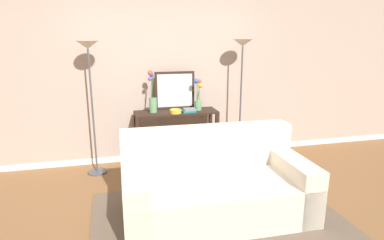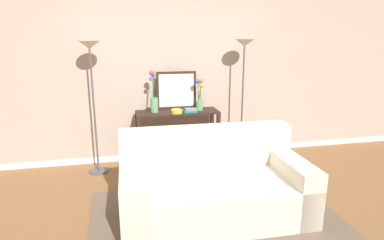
{
  "view_description": "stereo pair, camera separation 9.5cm",
  "coord_description": "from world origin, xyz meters",
  "px_view_note": "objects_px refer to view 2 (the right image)",
  "views": [
    {
      "loc": [
        -0.71,
        -2.78,
        1.83
      ],
      "look_at": [
        0.2,
        0.9,
        0.86
      ],
      "focal_mm": 30.29,
      "sensor_mm": 36.0,
      "label": 1
    },
    {
      "loc": [
        -0.62,
        -2.81,
        1.83
      ],
      "look_at": [
        0.2,
        0.9,
        0.86
      ],
      "focal_mm": 30.29,
      "sensor_mm": 36.0,
      "label": 2
    }
  ],
  "objects_px": {
    "console_table": "(178,128)",
    "floor_lamp_right": "(244,67)",
    "wall_mirror": "(176,90)",
    "book_row_under_console": "(153,162)",
    "vase_tall_flowers": "(154,98)",
    "couch": "(213,186)",
    "vase_short_flowers": "(200,96)",
    "book_stack": "(190,110)",
    "floor_lamp_left": "(91,71)",
    "fruit_bowl": "(177,111)"
  },
  "relations": [
    {
      "from": "console_table",
      "to": "floor_lamp_left",
      "type": "height_order",
      "value": "floor_lamp_left"
    },
    {
      "from": "floor_lamp_right",
      "to": "wall_mirror",
      "type": "distance_m",
      "value": 1.03
    },
    {
      "from": "couch",
      "to": "vase_short_flowers",
      "type": "height_order",
      "value": "vase_short_flowers"
    },
    {
      "from": "vase_tall_flowers",
      "to": "couch",
      "type": "bearing_deg",
      "value": -72.86
    },
    {
      "from": "couch",
      "to": "wall_mirror",
      "type": "bearing_deg",
      "value": 93.74
    },
    {
      "from": "floor_lamp_left",
      "to": "vase_short_flowers",
      "type": "bearing_deg",
      "value": 1.94
    },
    {
      "from": "vase_short_flowers",
      "to": "book_row_under_console",
      "type": "xyz_separation_m",
      "value": [
        -0.69,
        -0.0,
        -0.95
      ]
    },
    {
      "from": "vase_tall_flowers",
      "to": "floor_lamp_right",
      "type": "bearing_deg",
      "value": -2.89
    },
    {
      "from": "couch",
      "to": "vase_tall_flowers",
      "type": "relative_size",
      "value": 3.27
    },
    {
      "from": "wall_mirror",
      "to": "fruit_bowl",
      "type": "bearing_deg",
      "value": -99.44
    },
    {
      "from": "floor_lamp_left",
      "to": "book_row_under_console",
      "type": "distance_m",
      "value": 1.56
    },
    {
      "from": "floor_lamp_right",
      "to": "fruit_bowl",
      "type": "distance_m",
      "value": 1.16
    },
    {
      "from": "wall_mirror",
      "to": "book_row_under_console",
      "type": "xyz_separation_m",
      "value": [
        -0.38,
        -0.16,
        -1.03
      ]
    },
    {
      "from": "console_table",
      "to": "vase_tall_flowers",
      "type": "height_order",
      "value": "vase_tall_flowers"
    },
    {
      "from": "book_stack",
      "to": "wall_mirror",
      "type": "bearing_deg",
      "value": 120.23
    },
    {
      "from": "couch",
      "to": "floor_lamp_right",
      "type": "relative_size",
      "value": 1.06
    },
    {
      "from": "floor_lamp_right",
      "to": "vase_tall_flowers",
      "type": "distance_m",
      "value": 1.36
    },
    {
      "from": "wall_mirror",
      "to": "book_row_under_console",
      "type": "height_order",
      "value": "wall_mirror"
    },
    {
      "from": "wall_mirror",
      "to": "console_table",
      "type": "bearing_deg",
      "value": -95.97
    },
    {
      "from": "couch",
      "to": "book_stack",
      "type": "xyz_separation_m",
      "value": [
        0.05,
        1.35,
        0.53
      ]
    },
    {
      "from": "vase_short_flowers",
      "to": "fruit_bowl",
      "type": "height_order",
      "value": "vase_short_flowers"
    },
    {
      "from": "floor_lamp_right",
      "to": "vase_short_flowers",
      "type": "bearing_deg",
      "value": 175.55
    },
    {
      "from": "book_row_under_console",
      "to": "wall_mirror",
      "type": "bearing_deg",
      "value": 22.69
    },
    {
      "from": "vase_tall_flowers",
      "to": "book_row_under_console",
      "type": "xyz_separation_m",
      "value": [
        -0.04,
        -0.02,
        -0.96
      ]
    },
    {
      "from": "fruit_bowl",
      "to": "book_row_under_console",
      "type": "distance_m",
      "value": 0.86
    },
    {
      "from": "floor_lamp_right",
      "to": "vase_tall_flowers",
      "type": "relative_size",
      "value": 3.08
    },
    {
      "from": "vase_tall_flowers",
      "to": "book_stack",
      "type": "xyz_separation_m",
      "value": [
        0.5,
        -0.12,
        -0.18
      ]
    },
    {
      "from": "floor_lamp_left",
      "to": "floor_lamp_right",
      "type": "height_order",
      "value": "floor_lamp_right"
    },
    {
      "from": "console_table",
      "to": "vase_short_flowers",
      "type": "relative_size",
      "value": 2.56
    },
    {
      "from": "console_table",
      "to": "floor_lamp_right",
      "type": "height_order",
      "value": "floor_lamp_right"
    },
    {
      "from": "console_table",
      "to": "floor_lamp_right",
      "type": "distance_m",
      "value": 1.3
    },
    {
      "from": "floor_lamp_left",
      "to": "floor_lamp_right",
      "type": "xyz_separation_m",
      "value": [
        2.1,
        0.0,
        0.01
      ]
    },
    {
      "from": "vase_short_flowers",
      "to": "book_stack",
      "type": "height_order",
      "value": "vase_short_flowers"
    },
    {
      "from": "floor_lamp_right",
      "to": "couch",
      "type": "bearing_deg",
      "value": -121.0
    },
    {
      "from": "vase_short_flowers",
      "to": "floor_lamp_left",
      "type": "bearing_deg",
      "value": -178.06
    },
    {
      "from": "vase_tall_flowers",
      "to": "vase_short_flowers",
      "type": "distance_m",
      "value": 0.66
    },
    {
      "from": "floor_lamp_right",
      "to": "book_row_under_console",
      "type": "bearing_deg",
      "value": 177.93
    },
    {
      "from": "couch",
      "to": "fruit_bowl",
      "type": "distance_m",
      "value": 1.44
    },
    {
      "from": "console_table",
      "to": "floor_lamp_left",
      "type": "distance_m",
      "value": 1.42
    },
    {
      "from": "book_row_under_console",
      "to": "vase_tall_flowers",
      "type": "bearing_deg",
      "value": 25.11
    },
    {
      "from": "console_table",
      "to": "fruit_bowl",
      "type": "relative_size",
      "value": 7.19
    },
    {
      "from": "floor_lamp_right",
      "to": "vase_short_flowers",
      "type": "height_order",
      "value": "floor_lamp_right"
    },
    {
      "from": "fruit_bowl",
      "to": "floor_lamp_right",
      "type": "bearing_deg",
      "value": 4.27
    },
    {
      "from": "console_table",
      "to": "floor_lamp_right",
      "type": "relative_size",
      "value": 0.65
    },
    {
      "from": "couch",
      "to": "floor_lamp_right",
      "type": "bearing_deg",
      "value": 59.0
    },
    {
      "from": "vase_short_flowers",
      "to": "fruit_bowl",
      "type": "relative_size",
      "value": 2.8
    },
    {
      "from": "fruit_bowl",
      "to": "book_stack",
      "type": "bearing_deg",
      "value": 6.72
    },
    {
      "from": "vase_short_flowers",
      "to": "book_stack",
      "type": "distance_m",
      "value": 0.26
    },
    {
      "from": "floor_lamp_right",
      "to": "fruit_bowl",
      "type": "bearing_deg",
      "value": -175.73
    },
    {
      "from": "vase_tall_flowers",
      "to": "book_stack",
      "type": "bearing_deg",
      "value": -13.13
    }
  ]
}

